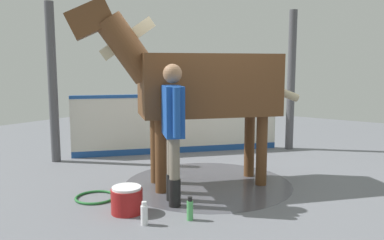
% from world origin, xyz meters
% --- Properties ---
extents(ground_plane, '(16.00, 16.00, 0.02)m').
position_xyz_m(ground_plane, '(0.00, 0.00, -0.01)').
color(ground_plane, slate).
extents(wet_patch, '(2.46, 2.46, 0.00)m').
position_xyz_m(wet_patch, '(-0.13, 0.06, 0.00)').
color(wet_patch, '#4C4C54').
rests_on(wet_patch, ground).
extents(barrier_wall, '(3.19, 2.74, 1.18)m').
position_xyz_m(barrier_wall, '(1.26, 1.69, 0.55)').
color(barrier_wall, silver).
rests_on(barrier_wall, ground).
extents(roof_post_near, '(0.16, 0.16, 2.83)m').
position_xyz_m(roof_post_near, '(-0.62, 3.05, 1.41)').
color(roof_post_near, '#4C4C51').
rests_on(roof_post_near, ground).
extents(roof_post_far, '(0.16, 0.16, 2.83)m').
position_xyz_m(roof_post_far, '(2.90, 0.05, 1.41)').
color(roof_post_far, '#4C4C51').
rests_on(roof_post_far, ground).
extents(horse, '(2.69, 2.33, 2.61)m').
position_xyz_m(horse, '(-0.23, 0.15, 1.47)').
color(horse, brown).
rests_on(horse, ground).
extents(handler, '(0.51, 0.54, 1.75)m').
position_xyz_m(handler, '(-1.09, -0.05, 1.02)').
color(handler, black).
rests_on(handler, ground).
extents(wash_bucket, '(0.37, 0.37, 0.32)m').
position_xyz_m(wash_bucket, '(-1.67, 0.19, 0.16)').
color(wash_bucket, maroon).
rests_on(wash_bucket, ground).
extents(bottle_shampoo, '(0.08, 0.08, 0.26)m').
position_xyz_m(bottle_shampoo, '(-1.81, -0.23, 0.12)').
color(bottle_shampoo, white).
rests_on(bottle_shampoo, ground).
extents(bottle_spray, '(0.07, 0.07, 0.27)m').
position_xyz_m(bottle_spray, '(-1.41, -0.55, 0.12)').
color(bottle_spray, '#4CA559').
rests_on(bottle_spray, ground).
extents(hose_coil, '(0.53, 0.53, 0.03)m').
position_xyz_m(hose_coil, '(-1.56, 0.89, 0.02)').
color(hose_coil, '#267233').
rests_on(hose_coil, ground).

